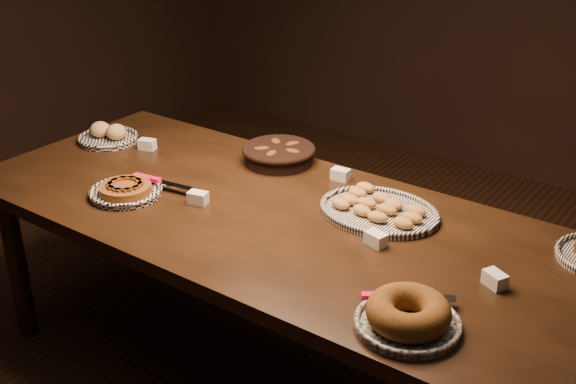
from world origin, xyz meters
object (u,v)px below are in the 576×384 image
Objects in this scene: apple_tart_plate at (126,190)px; bundt_cake_plate at (408,316)px; madeleine_platter at (378,209)px; buffet_table at (277,232)px.

bundt_cake_plate is (1.23, -0.12, 0.02)m from apple_tart_plate.
apple_tart_plate is at bearing -131.30° from madeleine_platter.
apple_tart_plate is 1.24m from bundt_cake_plate.
madeleine_platter is 0.67m from bundt_cake_plate.
bundt_cake_plate is (0.39, -0.54, 0.02)m from madeleine_platter.
apple_tart_plate is 0.78× the size of madeleine_platter.
madeleine_platter is (0.84, 0.42, -0.00)m from apple_tart_plate.
madeleine_platter is 1.32× the size of bundt_cake_plate.
buffet_table is 0.77m from bundt_cake_plate.
buffet_table is at bearing 137.42° from bundt_cake_plate.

